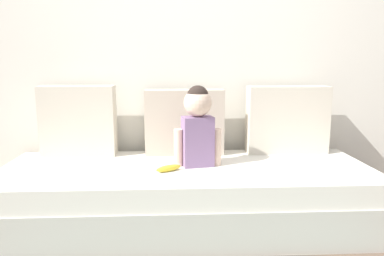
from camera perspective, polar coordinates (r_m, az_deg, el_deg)
The scene contains 8 objects.
ground_plane at distance 2.48m, azimuth -0.89°, elevation -14.74°, with size 12.00×12.00×0.00m, color brown.
back_wall at distance 2.82m, azimuth -1.41°, elevation 14.70°, with size 5.63×0.10×2.53m, color silver.
couch at distance 2.41m, azimuth -0.90°, elevation -10.57°, with size 2.43×0.87×0.39m.
throw_pillow_left at distance 2.70m, azimuth -17.38°, elevation 1.08°, with size 0.52×0.16×0.50m, color beige.
throw_pillow_center at distance 2.62m, azimuth -1.20°, elevation 0.94°, with size 0.56×0.16×0.47m, color #C1B29E.
throw_pillow_right at distance 2.75m, azimuth 14.71°, elevation 1.26°, with size 0.58×0.16×0.49m, color beige.
toddler at distance 2.30m, azimuth 0.90°, elevation 0.80°, with size 0.30×0.18×0.52m.
banana at distance 2.24m, azimuth -3.69°, elevation -6.31°, with size 0.17×0.04×0.04m, color yellow.
Camera 1 is at (-0.08, -2.25, 1.05)m, focal length 33.99 mm.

